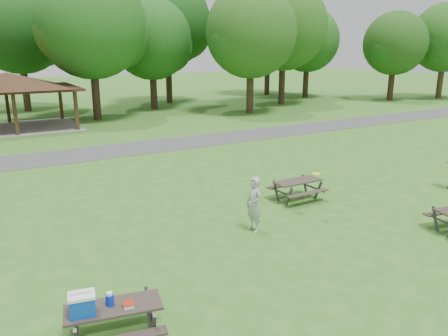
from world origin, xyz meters
TOP-DOWN VIEW (x-y plane):
  - ground at (0.00, 0.00)m, footprint 160.00×160.00m
  - asphalt_path at (0.00, 14.00)m, footprint 120.00×3.20m
  - pavilion at (-4.00, 24.00)m, footprint 8.60×7.01m
  - tree_row_e at (2.10, 25.03)m, footprint 8.40×8.00m
  - tree_row_f at (8.09, 28.53)m, footprint 7.35×7.00m
  - tree_row_g at (14.09, 22.03)m, footprint 7.77×7.40m
  - tree_row_h at (20.10, 25.53)m, footprint 8.61×8.20m
  - tree_row_i at (26.08, 29.03)m, footprint 7.14×6.80m
  - tree_row_j at (32.08, 22.53)m, footprint 6.72×6.40m
  - tree_deep_b at (-1.90, 33.03)m, footprint 8.40×8.00m
  - tree_deep_c at (11.10, 32.03)m, footprint 8.82×8.40m
  - tree_deep_d at (24.10, 33.53)m, footprint 8.40×8.00m
  - tree_flank_right at (38.09, 21.03)m, footprint 7.56×7.20m
  - picnic_table_near at (-4.76, -1.50)m, footprint 2.02×1.74m
  - picnic_table_middle at (3.47, 2.96)m, footprint 1.76×1.44m
  - frisbee_in_flight at (2.81, 1.31)m, footprint 0.33×0.33m
  - frisbee_thrower at (0.55, 1.45)m, footprint 0.44×0.64m

SIDE VIEW (x-z plane):
  - ground at x=0.00m, z-range 0.00..0.00m
  - asphalt_path at x=0.00m, z-range 0.00..0.02m
  - picnic_table_middle at x=3.47m, z-range 0.18..0.94m
  - picnic_table_near at x=-4.76m, z-range 0.09..1.32m
  - frisbee_thrower at x=0.55m, z-range 0.00..1.69m
  - frisbee_in_flight at x=2.81m, z-range 1.50..1.52m
  - pavilion at x=-4.00m, z-range 1.18..4.94m
  - tree_row_j at x=32.08m, z-range 1.08..10.04m
  - tree_row_f at x=8.09m, z-range 1.06..10.62m
  - tree_row_i at x=26.08m, z-range 1.15..10.67m
  - tree_flank_right at x=38.09m, z-range 1.17..11.14m
  - tree_row_g at x=14.09m, z-range 1.20..11.46m
  - tree_row_e at x=2.10m, z-range 1.27..12.29m
  - tree_deep_b at x=-1.90m, z-range 1.32..12.45m
  - tree_row_h at x=20.10m, z-range 1.34..12.71m
  - tree_deep_d at x=24.10m, z-range 1.39..12.66m
  - tree_deep_c at x=11.10m, z-range 1.49..13.39m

